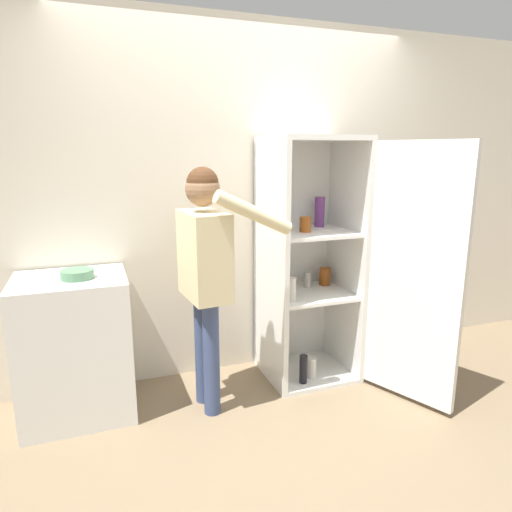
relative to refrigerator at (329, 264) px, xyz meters
The scene contains 6 objects.
ground_plane 1.14m from the refrigerator, 131.84° to the right, with size 12.00×12.00×0.00m, color #7A664C.
wall_back 0.77m from the refrigerator, 139.28° to the left, with size 7.00×0.06×2.55m.
refrigerator is the anchor object (origin of this frame).
person 0.93m from the refrigerator, behind, with size 0.63×0.54×1.55m.
counter 1.77m from the refrigerator, behind, with size 0.66×0.55×0.90m.
bowl 1.67m from the refrigerator, behind, with size 0.19×0.19×0.05m.
Camera 1 is at (-1.06, -2.22, 1.64)m, focal length 32.00 mm.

